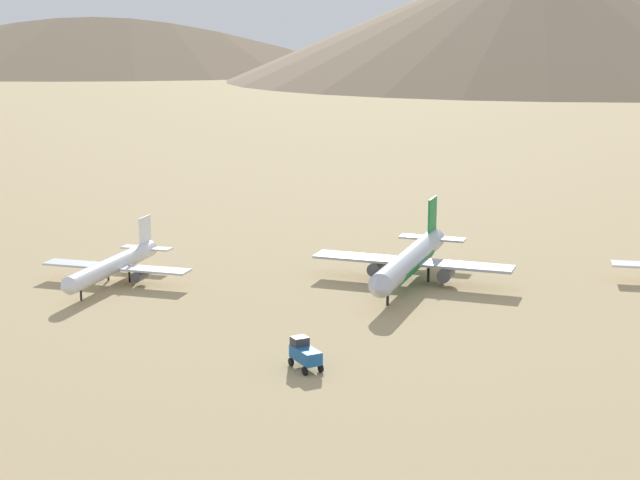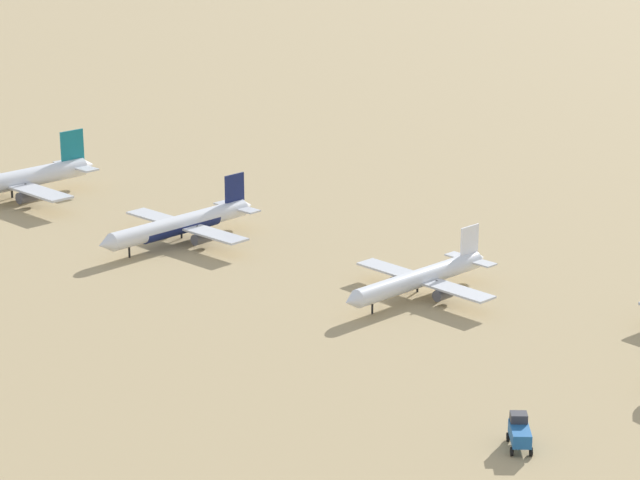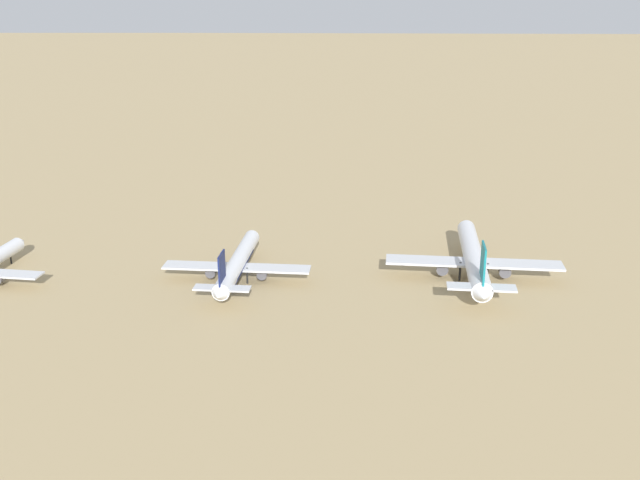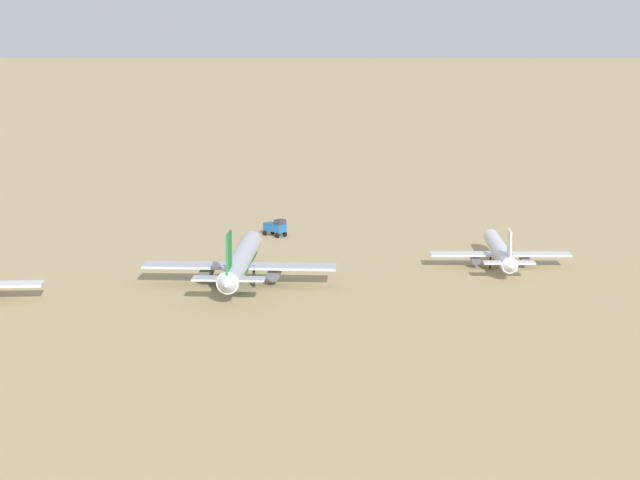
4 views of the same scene
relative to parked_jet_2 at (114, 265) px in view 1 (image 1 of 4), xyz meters
The scene contains 7 objects.
ground_plane 4.62m from the parked_jet_2, 163.69° to the right, with size 1800.00×1800.00×0.00m, color tan.
parked_jet_2 is the anchor object (origin of this frame).
parked_jet_3 51.64m from the parked_jet_2, 100.76° to the left, with size 43.63×35.66×12.61m.
service_truck 55.04m from the parked_jet_2, 48.80° to the left, with size 5.60×5.23×3.90m.
desert_hill_0 757.67m from the parked_jet_2, behind, with size 560.66×560.66×116.98m, color #847056.
desert_hill_1 1076.36m from the parked_jet_2, 158.42° to the right, with size 720.10×720.10×124.81m, color #847056.
desert_hill_3 960.28m from the parked_jet_2, behind, with size 290.01×290.01×74.36m, color #70604C.
Camera 1 is at (156.20, 66.54, 42.99)m, focal length 54.07 mm.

